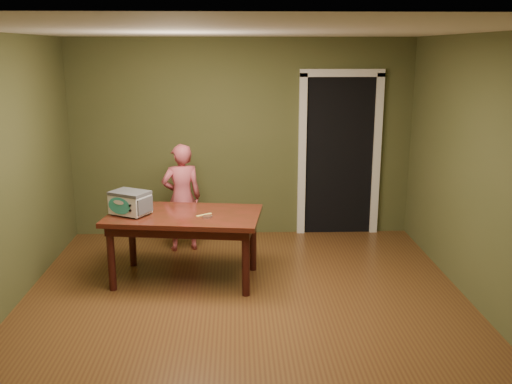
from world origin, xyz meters
TOP-DOWN VIEW (x-y plane):
  - floor at (0.00, 0.00)m, footprint 5.00×5.00m
  - room_shell at (0.00, 0.00)m, footprint 4.52×5.02m
  - doorway at (1.30, 2.78)m, footprint 1.10×0.66m
  - dining_table at (-0.63, 0.88)m, footprint 1.70×1.10m
  - toy_oven at (-1.20, 0.87)m, footprint 0.47×0.42m
  - baking_pan at (-0.38, 0.73)m, footprint 0.10×0.10m
  - spatula at (-0.42, 0.81)m, footprint 0.16×0.12m
  - child at (-0.75, 1.86)m, footprint 0.55×0.43m

SIDE VIEW (x-z plane):
  - floor at x=0.00m, z-range 0.00..0.00m
  - dining_table at x=-0.63m, z-range 0.28..1.03m
  - child at x=-0.75m, z-range 0.00..1.34m
  - spatula at x=-0.42m, z-range 0.75..0.76m
  - baking_pan at x=-0.38m, z-range 0.75..0.77m
  - toy_oven at x=-1.20m, z-range 0.76..1.01m
  - doorway at x=1.30m, z-range -0.07..2.18m
  - room_shell at x=0.00m, z-range 0.40..3.01m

